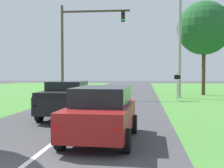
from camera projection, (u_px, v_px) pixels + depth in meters
name	position (u px, v px, depth m)	size (l,w,h in m)	color
ground_plane	(93.00, 112.00, 17.55)	(120.00, 120.00, 0.00)	#424244
red_suv_near	(102.00, 112.00, 10.29)	(2.38, 4.58, 1.86)	maroon
pickup_truck_lead	(68.00, 99.00, 15.49)	(2.27, 5.30, 1.89)	black
traffic_light	(78.00, 38.00, 27.33)	(6.41, 0.40, 8.51)	brown
keep_moving_sign	(177.00, 83.00, 25.05)	(0.60, 0.09, 2.29)	gray
oak_tree_right	(204.00, 28.00, 29.98)	(5.41, 5.41, 9.51)	#4C351E
utility_pole_right	(180.00, 49.00, 26.94)	(0.28, 0.28, 8.99)	#9E998E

